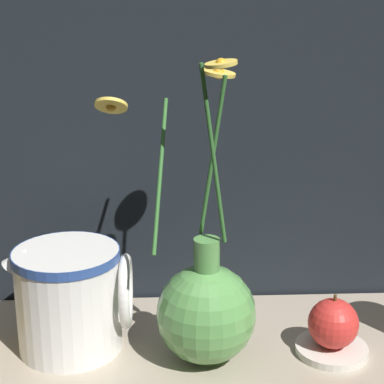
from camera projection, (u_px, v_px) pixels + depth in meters
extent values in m
plane|color=black|center=(186.00, 366.00, 0.83)|extent=(6.00, 6.00, 0.00)
cube|color=tan|center=(186.00, 362.00, 0.82)|extent=(0.84, 0.35, 0.01)
sphere|color=#59994C|center=(206.00, 314.00, 0.80)|extent=(0.13, 0.13, 0.13)
cylinder|color=#59994C|center=(207.00, 259.00, 0.78)|extent=(0.03, 0.03, 0.05)
cylinder|color=#336B2D|center=(160.00, 174.00, 0.76)|extent=(0.02, 0.12, 0.16)
cylinder|color=#EAC64C|center=(111.00, 106.00, 0.74)|extent=(0.04, 0.04, 0.03)
sphere|color=gold|center=(111.00, 106.00, 0.74)|extent=(0.01, 0.01, 0.01)
cylinder|color=#336B2D|center=(213.00, 158.00, 0.76)|extent=(0.03, 0.02, 0.20)
cylinder|color=#EAC64C|center=(219.00, 73.00, 0.74)|extent=(0.05, 0.05, 0.01)
sphere|color=gold|center=(219.00, 73.00, 0.74)|extent=(0.01, 0.01, 0.01)
cylinder|color=#336B2D|center=(213.00, 157.00, 0.73)|extent=(0.04, 0.02, 0.21)
cylinder|color=#EAC64C|center=(221.00, 64.00, 0.68)|extent=(0.05, 0.05, 0.01)
sphere|color=gold|center=(221.00, 64.00, 0.68)|extent=(0.01, 0.01, 0.01)
cylinder|color=white|center=(69.00, 299.00, 0.83)|extent=(0.13, 0.13, 0.14)
cylinder|color=#2D4C93|center=(66.00, 255.00, 0.81)|extent=(0.14, 0.14, 0.01)
torus|color=white|center=(126.00, 291.00, 0.83)|extent=(0.01, 0.10, 0.10)
cone|color=white|center=(21.00, 259.00, 0.81)|extent=(0.05, 0.04, 0.04)
cylinder|color=silver|center=(331.00, 349.00, 0.83)|extent=(0.09, 0.09, 0.01)
sphere|color=red|center=(333.00, 323.00, 0.82)|extent=(0.07, 0.07, 0.07)
cylinder|color=#4C3819|center=(335.00, 298.00, 0.81)|extent=(0.00, 0.00, 0.01)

